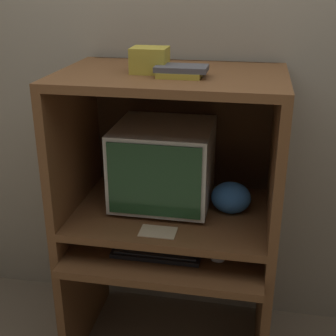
% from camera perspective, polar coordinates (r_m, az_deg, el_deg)
% --- Properties ---
extents(wall_back, '(6.00, 0.06, 2.60)m').
position_cam_1_polar(wall_back, '(2.40, 2.08, 10.03)').
color(wall_back, gray).
rests_on(wall_back, ground_plane).
extents(desk_base, '(0.97, 0.71, 0.65)m').
position_cam_1_polar(desk_base, '(2.37, 0.14, -13.63)').
color(desk_base, brown).
rests_on(desk_base, ground_plane).
extents(desk_monitor_shelf, '(0.97, 0.65, 0.14)m').
position_cam_1_polar(desk_monitor_shelf, '(2.23, 0.38, -5.80)').
color(desk_monitor_shelf, brown).
rests_on(desk_monitor_shelf, desk_base).
extents(hutch_upper, '(0.97, 0.65, 0.65)m').
position_cam_1_polar(hutch_upper, '(2.09, 0.59, 5.82)').
color(hutch_upper, brown).
rests_on(hutch_upper, desk_monitor_shelf).
extents(crt_monitor, '(0.45, 0.44, 0.39)m').
position_cam_1_polar(crt_monitor, '(2.21, -0.55, 0.51)').
color(crt_monitor, beige).
rests_on(crt_monitor, desk_monitor_shelf).
extents(keyboard, '(0.40, 0.15, 0.03)m').
position_cam_1_polar(keyboard, '(2.14, -1.37, -10.12)').
color(keyboard, black).
rests_on(keyboard, desk_base).
extents(mouse, '(0.06, 0.04, 0.03)m').
position_cam_1_polar(mouse, '(2.10, 6.09, -10.99)').
color(mouse, '#B7B7B7').
rests_on(mouse, desk_base).
extents(snack_bag, '(0.18, 0.14, 0.15)m').
position_cam_1_polar(snack_bag, '(2.18, 7.68, -3.60)').
color(snack_bag, '#336BB7').
rests_on(snack_bag, desk_monitor_shelf).
extents(book_stack, '(0.21, 0.13, 0.04)m').
position_cam_1_polar(book_stack, '(1.91, 1.57, 11.74)').
color(book_stack, gold).
rests_on(book_stack, hutch_upper).
extents(paper_card, '(0.16, 0.10, 0.00)m').
position_cam_1_polar(paper_card, '(2.03, -1.23, -7.78)').
color(paper_card, '#CCB28C').
rests_on(paper_card, desk_monitor_shelf).
extents(storage_box, '(0.15, 0.13, 0.10)m').
position_cam_1_polar(storage_box, '(1.99, -2.24, 13.01)').
color(storage_box, gold).
rests_on(storage_box, hutch_upper).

